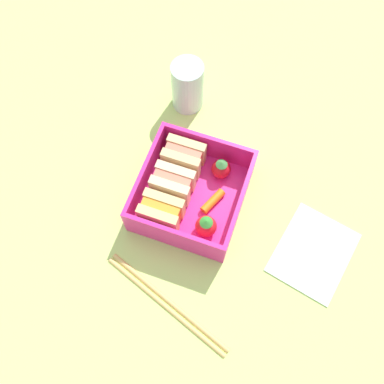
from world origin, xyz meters
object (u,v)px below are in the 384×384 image
carrot_stick_far_left (213,199)px  strawberry_left (221,168)px  sandwich_left (161,212)px  drinking_glass (188,86)px  chopstick_pair (167,303)px  strawberry_far_left (206,226)px  folded_napkin (314,252)px  sandwich_center_left (173,184)px  sandwich_center (184,157)px

carrot_stick_far_left → strawberry_left: strawberry_left is taller
carrot_stick_far_left → sandwich_left: bearing=128.8°
drinking_glass → chopstick_pair: bearing=-165.3°
strawberry_far_left → carrot_stick_far_left: size_ratio=0.87×
sandwich_left → folded_napkin: (2.57, -22.04, -3.30)cm
sandwich_left → sandwich_center_left: (4.61, 0.00, 0.00)cm
strawberry_far_left → sandwich_left: bearing=92.7°
carrot_stick_far_left → chopstick_pair: 16.14cm
chopstick_pair → drinking_glass: bearing=14.7°
sandwich_center → strawberry_far_left: 11.07cm
drinking_glass → strawberry_far_left: bearing=-153.9°
folded_napkin → chopstick_pair: bearing=128.4°
sandwich_left → strawberry_left: sandwich_left is taller
carrot_stick_far_left → folded_napkin: (-2.36, -15.90, -1.61)cm
strawberry_far_left → carrot_stick_far_left: bearing=4.7°
strawberry_far_left → chopstick_pair: (-11.39, 1.69, -2.51)cm
sandwich_center_left → strawberry_left: size_ratio=1.68×
strawberry_left → strawberry_far_left: bearing=-175.3°
sandwich_center_left → carrot_stick_far_left: 6.37cm
strawberry_far_left → chopstick_pair: size_ratio=0.19×
carrot_stick_far_left → chopstick_pair: (-16.02, 1.31, -1.46)cm
strawberry_left → drinking_glass: drinking_glass is taller
carrot_stick_far_left → drinking_glass: size_ratio=0.48×
sandwich_left → sandwich_center: 9.23cm
strawberry_left → sandwich_center_left: bearing=131.1°
sandwich_center_left → drinking_glass: 16.78cm
strawberry_left → drinking_glass: 14.79cm
carrot_stick_far_left → sandwich_center_left: bearing=93.0°
carrot_stick_far_left → strawberry_left: (4.69, 0.39, 0.95)cm
sandwich_center → chopstick_pair: size_ratio=0.30×
sandwich_left → sandwich_center: (9.23, 0.00, 0.00)cm
sandwich_center_left → strawberry_far_left: sandwich_center_left is taller
strawberry_left → carrot_stick_far_left: bearing=-175.2°
sandwich_center_left → strawberry_left: 7.66cm
sandwich_center_left → sandwich_center: (4.61, 0.00, 0.00)cm
sandwich_left → strawberry_left: bearing=-30.8°
drinking_glass → sandwich_center: bearing=-163.0°
sandwich_left → folded_napkin: bearing=-83.3°
sandwich_center_left → carrot_stick_far_left: sandwich_center_left is taller
folded_napkin → carrot_stick_far_left: bearing=81.5°
sandwich_center_left → chopstick_pair: size_ratio=0.30×
carrot_stick_far_left → drinking_glass: (16.04, 9.74, 2.56)cm
drinking_glass → folded_napkin: bearing=-125.7°
sandwich_center_left → strawberry_left: (5.01, -5.74, -0.73)cm
sandwich_center_left → chopstick_pair: (-15.70, -4.83, -3.15)cm
sandwich_center_left → sandwich_center: bearing=0.0°
sandwich_left → sandwich_center_left: bearing=0.0°
drinking_glass → folded_napkin: 31.84cm
chopstick_pair → drinking_glass: (32.06, 8.43, 4.02)cm
sandwich_center → drinking_glass: size_ratio=0.67×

